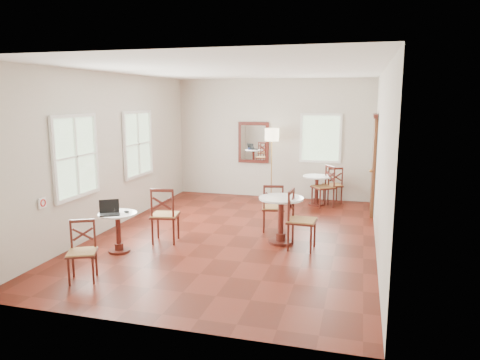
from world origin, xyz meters
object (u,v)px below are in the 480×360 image
(chair_near_b, at_px, (82,251))
(chair_near_a, at_px, (165,215))
(chair_mid_b, at_px, (300,220))
(laptop, at_px, (109,211))
(chair_mid_a, at_px, (273,208))
(mouse, at_px, (126,212))
(chair_back_b, at_px, (324,187))
(cafe_table_back, at_px, (317,187))
(navy_mug, at_px, (112,209))
(cafe_table_near, at_px, (118,228))
(cafe_table_mid, at_px, (281,215))
(chair_back_a, at_px, (333,185))
(power_adapter, at_px, (93,256))
(water_glass, at_px, (115,212))
(floor_lamp, at_px, (272,140))

(chair_near_b, bearing_deg, chair_near_a, 52.54)
(chair_mid_b, bearing_deg, laptop, 112.46)
(chair_mid_a, relative_size, mouse, 9.65)
(chair_near_a, bearing_deg, chair_back_b, -136.59)
(cafe_table_back, distance_m, chair_near_a, 4.24)
(chair_near_a, height_order, chair_back_b, chair_near_a)
(mouse, relative_size, navy_mug, 0.96)
(chair_near_b, bearing_deg, cafe_table_near, 71.01)
(cafe_table_near, height_order, chair_mid_a, chair_mid_a)
(chair_near_b, height_order, navy_mug, chair_near_b)
(cafe_table_mid, bearing_deg, chair_near_a, -166.00)
(chair_back_a, xyz_separation_m, mouse, (-3.06, -4.51, 0.24))
(chair_mid_b, bearing_deg, power_adapter, 116.00)
(cafe_table_mid, bearing_deg, laptop, -154.10)
(cafe_table_near, xyz_separation_m, chair_near_b, (0.13, -1.19, 0.01))
(cafe_table_near, xyz_separation_m, chair_back_a, (3.20, 4.56, 0.03))
(cafe_table_near, relative_size, chair_near_b, 0.79)
(chair_back_b, bearing_deg, chair_mid_b, -38.98)
(cafe_table_near, height_order, chair_near_b, chair_near_b)
(cafe_table_near, distance_m, water_glass, 0.30)
(chair_back_b, xyz_separation_m, water_glass, (-3.02, -4.18, 0.23))
(chair_mid_b, height_order, power_adapter, chair_mid_b)
(chair_mid_b, relative_size, chair_back_b, 1.05)
(chair_near_b, distance_m, water_glass, 1.16)
(cafe_table_near, bearing_deg, chair_mid_a, 39.59)
(chair_back_a, bearing_deg, chair_back_b, 44.84)
(water_glass, bearing_deg, chair_back_a, 55.35)
(cafe_table_mid, distance_m, floor_lamp, 3.60)
(chair_back_b, height_order, water_glass, chair_back_b)
(cafe_table_mid, height_order, laptop, laptop)
(mouse, bearing_deg, chair_back_b, 70.80)
(mouse, bearing_deg, cafe_table_near, -141.72)
(cafe_table_back, bearing_deg, chair_back_b, -34.84)
(cafe_table_near, xyz_separation_m, floor_lamp, (1.67, 4.51, 1.11))
(cafe_table_near, bearing_deg, cafe_table_back, 56.26)
(chair_back_a, relative_size, floor_lamp, 0.50)
(chair_back_a, distance_m, water_glass, 5.64)
(chair_near_a, bearing_deg, cafe_table_near, 40.87)
(cafe_table_mid, height_order, chair_mid_a, chair_mid_a)
(chair_back_b, bearing_deg, chair_mid_a, -55.53)
(chair_mid_b, bearing_deg, floor_lamp, 21.88)
(water_glass, bearing_deg, chair_near_a, 54.11)
(chair_mid_a, distance_m, water_glass, 2.97)
(laptop, height_order, power_adapter, laptop)
(chair_mid_a, relative_size, power_adapter, 8.15)
(cafe_table_back, relative_size, navy_mug, 7.03)
(chair_near_a, relative_size, power_adapter, 8.79)
(chair_near_b, bearing_deg, chair_mid_b, 12.44)
(chair_mid_a, bearing_deg, chair_near_a, 23.30)
(cafe_table_mid, relative_size, chair_near_b, 0.98)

